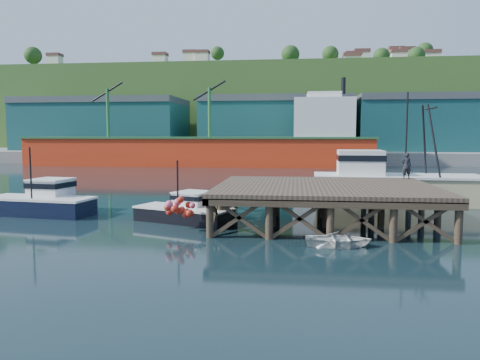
# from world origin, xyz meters

# --- Properties ---
(ground) EXTENTS (300.00, 300.00, 0.00)m
(ground) POSITION_xyz_m (0.00, 0.00, 0.00)
(ground) COLOR black
(ground) RESTS_ON ground
(wharf) EXTENTS (12.00, 10.00, 2.62)m
(wharf) POSITION_xyz_m (5.50, -0.19, 1.94)
(wharf) COLOR brown
(wharf) RESTS_ON ground
(far_quay) EXTENTS (160.00, 40.00, 2.00)m
(far_quay) POSITION_xyz_m (0.00, 70.00, 1.00)
(far_quay) COLOR gray
(far_quay) RESTS_ON ground
(warehouse_left) EXTENTS (32.00, 16.00, 9.00)m
(warehouse_left) POSITION_xyz_m (-35.00, 65.00, 6.50)
(warehouse_left) COLOR #184F4C
(warehouse_left) RESTS_ON far_quay
(warehouse_mid) EXTENTS (28.00, 16.00, 9.00)m
(warehouse_mid) POSITION_xyz_m (0.00, 65.00, 6.50)
(warehouse_mid) COLOR #184F4C
(warehouse_mid) RESTS_ON far_quay
(warehouse_right) EXTENTS (30.00, 16.00, 9.00)m
(warehouse_right) POSITION_xyz_m (30.00, 65.00, 6.50)
(warehouse_right) COLOR #184F4C
(warehouse_right) RESTS_ON far_quay
(cargo_ship) EXTENTS (55.50, 10.00, 13.75)m
(cargo_ship) POSITION_xyz_m (-8.46, 48.00, 3.31)
(cargo_ship) COLOR red
(cargo_ship) RESTS_ON ground
(hillside) EXTENTS (220.00, 50.00, 22.00)m
(hillside) POSITION_xyz_m (0.00, 100.00, 11.00)
(hillside) COLOR #2D511E
(hillside) RESTS_ON ground
(boat_navy) EXTENTS (6.98, 4.08, 4.21)m
(boat_navy) POSITION_xyz_m (-11.80, 0.68, 0.84)
(boat_navy) COLOR black
(boat_navy) RESTS_ON ground
(boat_black) EXTENTS (6.08, 5.05, 3.53)m
(boat_black) POSITION_xyz_m (-2.33, -0.61, 0.65)
(boat_black) COLOR black
(boat_black) RESTS_ON ground
(trawler) EXTENTS (12.03, 4.65, 7.96)m
(trawler) POSITION_xyz_m (10.92, 8.29, 1.64)
(trawler) COLOR #CCBD84
(trawler) RESTS_ON ground
(dinghy) EXTENTS (2.94, 2.12, 0.60)m
(dinghy) POSITION_xyz_m (5.77, -5.80, 0.30)
(dinghy) COLOR silver
(dinghy) RESTS_ON ground
(dockworker) EXTENTS (0.62, 0.41, 1.67)m
(dockworker) POSITION_xyz_m (10.90, 4.40, 2.96)
(dockworker) COLOR black
(dockworker) RESTS_ON wharf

